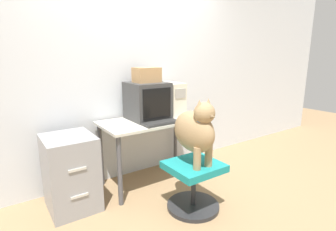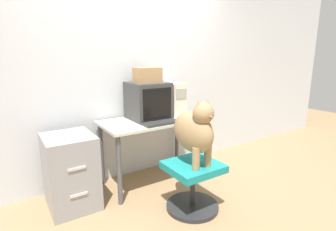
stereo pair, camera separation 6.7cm
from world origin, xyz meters
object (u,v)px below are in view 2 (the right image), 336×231
Objects in this scene: pc_tower at (172,99)px; keyboard at (161,123)px; cardboard_box at (147,75)px; crt_monitor at (148,101)px; office_chair at (193,183)px; dog at (195,130)px; filing_cabinet at (71,171)px.

pc_tower is 0.52m from keyboard.
cardboard_box reaches higher than keyboard.
crt_monitor is at bearing -90.00° from cardboard_box.
pc_tower is at bearing 69.85° from office_chair.
office_chair is 0.81× the size of dog.
cardboard_box is at bearing 93.26° from office_chair.
crt_monitor is at bearing -175.50° from pc_tower.
cardboard_box is (-0.05, 0.82, 0.46)m from dog.
keyboard is 0.65× the size of dog.
dog is at bearing -90.00° from office_chair.
cardboard_box is (0.00, 0.30, 0.50)m from keyboard.
dog is 0.94m from cardboard_box.
office_chair is at bearing -110.15° from pc_tower.
keyboard reaches higher than filing_cabinet.
pc_tower is 0.63× the size of dog.
pc_tower is at bearing 5.49° from filing_cabinet.
filing_cabinet is at bearing -174.15° from crt_monitor.
dog reaches higher than keyboard.
dog is at bearing -84.69° from keyboard.
crt_monitor reaches higher than filing_cabinet.
office_chair is (0.05, -0.51, -0.51)m from keyboard.
crt_monitor is 1.08m from office_chair.
crt_monitor reaches higher than pc_tower.
keyboard is at bearing -11.77° from filing_cabinet.
office_chair is 1.30m from cardboard_box.
pc_tower is 0.98× the size of keyboard.
crt_monitor reaches higher than dog.
cardboard_box is at bearing 6.09° from filing_cabinet.
crt_monitor is at bearing 93.27° from office_chair.
filing_cabinet is (-0.99, 0.72, -0.45)m from dog.
keyboard is 0.53m from dog.
cardboard_box reaches higher than crt_monitor.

